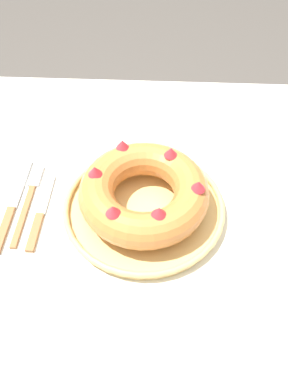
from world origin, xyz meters
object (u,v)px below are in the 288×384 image
at_px(fork, 29,197).
at_px(cake_knife, 40,216).
at_px(bundt_cake, 144,192).
at_px(napkin, 281,205).
at_px(serving_knife, 11,209).
at_px(serving_dish, 144,207).

relative_size(fork, cake_knife, 1.10).
height_order(bundt_cake, napkin, bundt_cake).
xyz_separation_m(fork, serving_knife, (-0.03, -0.03, 0.00)).
bearing_deg(cake_knife, serving_knife, 162.27).
relative_size(fork, napkin, 1.35).
relative_size(cake_knife, napkin, 1.22).
bearing_deg(cake_knife, serving_dish, 0.35).
bearing_deg(serving_knife, bundt_cake, -0.14).
xyz_separation_m(fork, napkin, (0.53, 0.01, -0.00)).
height_order(bundt_cake, fork, bundt_cake).
xyz_separation_m(bundt_cake, cake_knife, (-0.21, -0.02, -0.06)).
relative_size(bundt_cake, serving_knife, 1.03).
relative_size(bundt_cake, fork, 1.16).
height_order(serving_dish, serving_knife, serving_dish).
distance_m(serving_dish, napkin, 0.29).
bearing_deg(serving_dish, cake_knife, -173.37).
bearing_deg(napkin, serving_dish, -174.35).
bearing_deg(serving_knife, cake_knife, -14.09).
relative_size(serving_knife, napkin, 1.52).
bearing_deg(fork, cake_knife, -49.36).
xyz_separation_m(serving_dish, bundt_cake, (-0.00, -0.00, 0.05)).
height_order(bundt_cake, cake_knife, bundt_cake).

